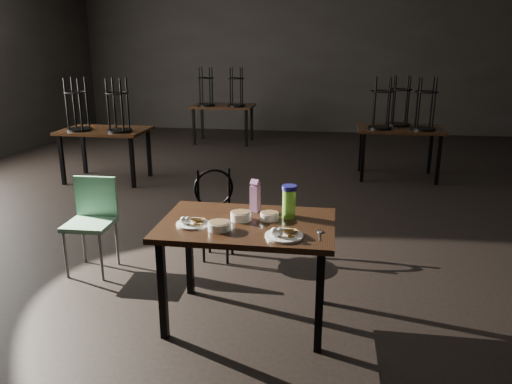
% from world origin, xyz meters
% --- Properties ---
extents(room, '(12.00, 12.04, 3.22)m').
position_xyz_m(room, '(-0.06, 0.01, 2.33)').
color(room, black).
rests_on(room, ground).
extents(main_table, '(1.20, 0.80, 0.75)m').
position_xyz_m(main_table, '(0.09, -2.08, 0.67)').
color(main_table, black).
rests_on(main_table, ground).
extents(plate_left, '(0.22, 0.22, 0.07)m').
position_xyz_m(plate_left, '(-0.27, -2.19, 0.77)').
color(plate_left, white).
rests_on(plate_left, main_table).
extents(plate_right, '(0.25, 0.25, 0.08)m').
position_xyz_m(plate_right, '(0.37, -2.31, 0.77)').
color(plate_right, white).
rests_on(plate_right, main_table).
extents(bowl_near, '(0.15, 0.15, 0.06)m').
position_xyz_m(bowl_near, '(0.04, -2.04, 0.78)').
color(bowl_near, white).
rests_on(bowl_near, main_table).
extents(bowl_far, '(0.13, 0.13, 0.05)m').
position_xyz_m(bowl_far, '(0.24, -2.00, 0.78)').
color(bowl_far, white).
rests_on(bowl_far, main_table).
extents(bowl_big, '(0.15, 0.15, 0.05)m').
position_xyz_m(bowl_big, '(-0.07, -2.25, 0.78)').
color(bowl_big, white).
rests_on(bowl_big, main_table).
extents(juice_carton, '(0.08, 0.08, 0.24)m').
position_xyz_m(juice_carton, '(0.11, -1.84, 0.86)').
color(juice_carton, '#8C197B').
rests_on(juice_carton, main_table).
extents(water_bottle, '(0.11, 0.11, 0.23)m').
position_xyz_m(water_bottle, '(0.37, -1.93, 0.87)').
color(water_bottle, '#85DC40').
rests_on(water_bottle, main_table).
extents(spoon, '(0.04, 0.18, 0.01)m').
position_xyz_m(spoon, '(0.59, -2.21, 0.75)').
color(spoon, silver).
rests_on(spoon, main_table).
extents(bentwood_chair, '(0.44, 0.43, 0.82)m').
position_xyz_m(bentwood_chair, '(-0.39, -1.01, 0.49)').
color(bentwood_chair, black).
rests_on(bentwood_chair, ground).
extents(school_chair, '(0.39, 0.39, 0.82)m').
position_xyz_m(school_chair, '(-1.39, -1.44, 0.49)').
color(school_chair, '#6BA782').
rests_on(school_chair, ground).
extents(bg_table_left, '(1.20, 0.80, 1.48)m').
position_xyz_m(bg_table_left, '(-2.57, 1.34, 0.75)').
color(bg_table_left, black).
rests_on(bg_table_left, ground).
extents(bg_table_right, '(1.20, 0.80, 1.48)m').
position_xyz_m(bg_table_right, '(1.61, 2.17, 0.78)').
color(bg_table_right, black).
rests_on(bg_table_right, ground).
extents(bg_table_far, '(1.20, 0.80, 1.48)m').
position_xyz_m(bg_table_far, '(-1.52, 4.40, 0.75)').
color(bg_table_far, black).
rests_on(bg_table_far, ground).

